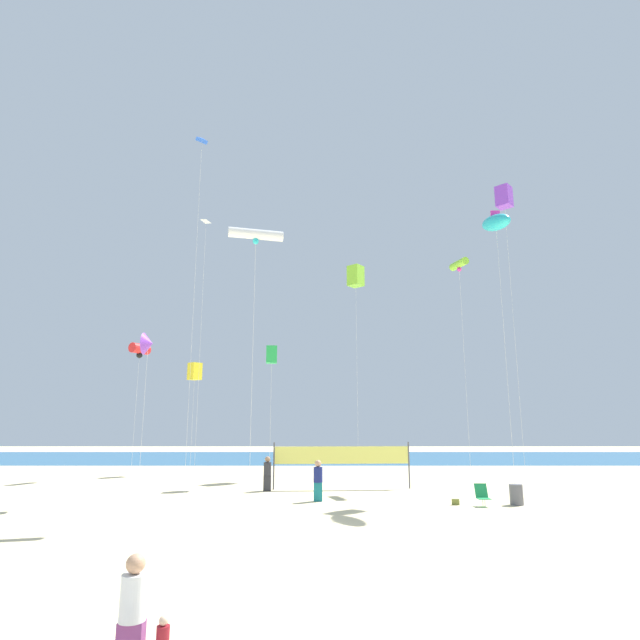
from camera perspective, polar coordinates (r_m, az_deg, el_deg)
The scene contains 20 objects.
ground_plane at distance 17.02m, azimuth -4.68°, elevation -23.00°, with size 120.00×120.00×0.00m, color beige.
ocean_band at distance 52.62m, azimuth -1.35°, elevation -15.19°, with size 120.00×20.00×0.01m, color #28608C.
mother_figure at distance 8.50m, azimuth -20.18°, elevation -28.34°, with size 0.37×0.37×1.60m.
beachgoer_navy_shirt at distance 23.71m, azimuth -0.09°, elevation -17.45°, with size 0.40×0.40×1.77m.
beachgoer_charcoal_shirt at distance 27.22m, azimuth -5.80°, elevation -16.68°, with size 0.39×0.39×1.72m.
folding_beach_chair at distance 23.49m, azimuth 17.90°, elevation -18.16°, with size 0.52×0.65×0.89m.
trash_barrel at distance 24.23m, azimuth 21.32°, elevation -17.81°, with size 0.56×0.56×0.84m, color #595960.
volleyball_net at distance 27.91m, azimuth 2.61°, elevation -15.13°, with size 7.26×0.59×2.40m.
beach_handbag at distance 23.56m, azimuth 15.12°, elevation -19.13°, with size 0.30×0.15×0.24m, color olive.
kite_violet_box at distance 32.30m, azimuth 20.09°, elevation 12.84°, with size 1.10×1.10×16.98m.
kite_white_tube at distance 22.28m, azimuth -7.10°, elevation 9.45°, with size 2.38×1.02×11.59m.
kite_green_box at distance 30.06m, azimuth -5.32°, elevation -3.91°, with size 0.68×0.68×7.86m.
kite_lime_box at distance 37.29m, azimuth 4.15°, elevation 4.94°, with size 1.32×1.32×14.69m.
kite_yellow_box at distance 37.70m, azimuth -13.77°, elevation -5.64°, with size 1.08×1.08×7.65m.
kite_cyan_inflatable at distance 28.28m, azimuth 19.28°, elevation 10.30°, with size 1.32×2.64×14.29m.
kite_white_diamond at distance 32.85m, azimuth -12.57°, elevation 10.11°, with size 0.67×0.66×15.93m.
kite_blue_diamond at distance 30.72m, azimuth -12.99°, elevation 18.61°, with size 0.88×0.87×19.19m.
kite_violet_delta at distance 24.94m, azimuth -18.62°, elevation -2.55°, with size 0.44×1.03×7.54m.
kite_lime_tube at distance 32.56m, azimuth 15.48°, elevation 6.00°, with size 0.89×1.54×13.25m.
kite_red_tube at distance 35.90m, azimuth -19.47°, elevation -3.14°, with size 1.20×1.53×8.59m.
Camera 1 is at (1.32, -16.62, 3.41)m, focal length 28.48 mm.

